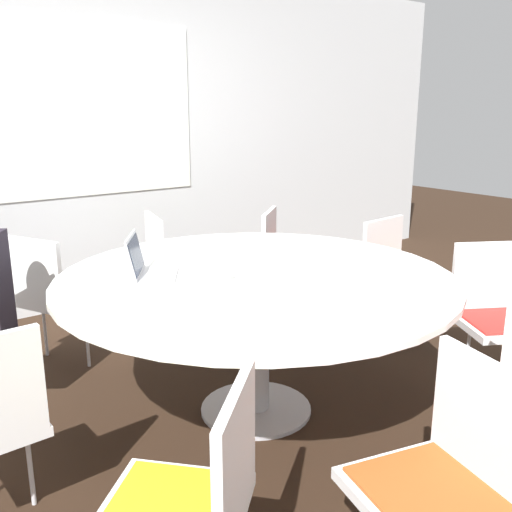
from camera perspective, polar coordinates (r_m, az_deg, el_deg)
The scene contains 12 objects.
ground_plane at distance 3.17m, azimuth -0.00°, elevation -15.15°, with size 16.00×16.00×0.00m, color black.
wall_back at distance 4.71m, azimuth -16.65°, elevation 11.37°, with size 8.00×0.07×2.70m.
conference_table at distance 2.90m, azimuth -0.00°, elevation -3.57°, with size 2.00×2.00×0.76m.
chair_2 at distance 1.78m, azimuth -6.33°, elevation -22.84°, with size 0.61×0.61×0.84m.
chair_3 at distance 1.96m, azimuth 18.56°, elevation -19.70°, with size 0.51×0.53×0.84m.
chair_5 at distance 3.45m, azimuth 22.92°, elevation -4.79°, with size 0.59×0.58×0.84m.
chair_6 at distance 3.99m, azimuth 13.92°, elevation -1.49°, with size 0.48×0.46×0.84m.
chair_7 at distance 4.24m, azimuth 3.02°, elevation -0.11°, with size 0.61×0.61×0.84m.
chair_8 at distance 4.16m, azimuth -8.33°, elevation -0.54°, with size 0.51×0.53×0.84m.
chair_9 at distance 3.69m, azimuth -19.64°, elevation -3.21°, with size 0.57×0.58×0.84m.
laptop at distance 2.87m, azimuth -10.87°, elevation -1.02°, with size 0.36×0.38×0.21m.
coffee_cup at distance 2.74m, azimuth -3.46°, elevation -1.79°, with size 0.09×0.09×0.09m.
Camera 1 is at (-1.65, -2.20, 1.58)m, focal length 40.00 mm.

